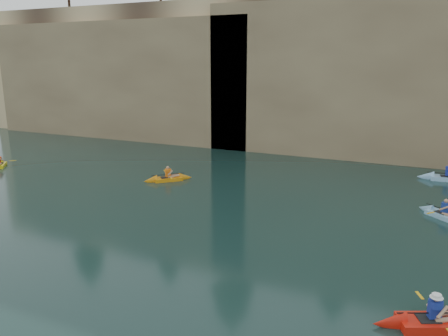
% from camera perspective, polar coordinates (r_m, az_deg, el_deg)
% --- Properties ---
extents(ground, '(160.00, 160.00, 0.00)m').
position_cam_1_polar(ground, '(12.87, -3.60, -18.68)').
color(ground, black).
rests_on(ground, ground).
extents(cliff, '(70.00, 16.00, 12.00)m').
position_cam_1_polar(cliff, '(39.88, 17.33, 12.00)').
color(cliff, tan).
rests_on(cliff, ground).
extents(cliff_slab_west, '(26.00, 2.40, 10.56)m').
position_cam_1_polar(cliff_slab_west, '(40.85, -13.94, 11.23)').
color(cliff_slab_west, '#96815B').
rests_on(cliff_slab_west, ground).
extents(cliff_slab_center, '(24.00, 2.40, 11.40)m').
position_cam_1_polar(cliff_slab_center, '(32.31, 19.12, 11.02)').
color(cliff_slab_center, '#96815B').
rests_on(cliff_slab_center, ground).
extents(sea_cave_west, '(4.50, 1.00, 4.00)m').
position_cam_1_polar(sea_cave_west, '(39.40, -11.94, 6.46)').
color(sea_cave_west, black).
rests_on(sea_cave_west, ground).
extents(sea_cave_center, '(3.50, 1.00, 3.20)m').
position_cam_1_polar(sea_cave_center, '(33.22, 8.08, 4.58)').
color(sea_cave_center, black).
rests_on(sea_cave_center, ground).
extents(main_kayaker, '(3.25, 2.05, 1.20)m').
position_cam_1_polar(main_kayaker, '(13.51, 25.66, -17.65)').
color(main_kayaker, red).
rests_on(main_kayaker, ground).
extents(kayaker_orange, '(2.54, 2.49, 1.10)m').
position_cam_1_polar(kayaker_orange, '(25.93, -7.32, -1.37)').
color(kayaker_orange, orange).
rests_on(kayaker_orange, ground).
extents(kayaker_ltblue_near, '(2.59, 2.39, 1.12)m').
position_cam_1_polar(kayaker_ltblue_near, '(22.10, 26.84, -5.52)').
color(kayaker_ltblue_near, '#82B6DA').
rests_on(kayaker_ltblue_near, ground).
extents(kayaker_yellow, '(2.12, 2.37, 1.04)m').
position_cam_1_polar(kayaker_yellow, '(32.68, -27.26, 0.36)').
color(kayaker_yellow, yellow).
rests_on(kayaker_yellow, ground).
extents(kayaker_ltblue_mid, '(3.49, 2.55, 1.31)m').
position_cam_1_polar(kayaker_ltblue_mid, '(28.94, 27.22, -1.16)').
color(kayaker_ltblue_mid, '#8DC1EC').
rests_on(kayaker_ltblue_mid, ground).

